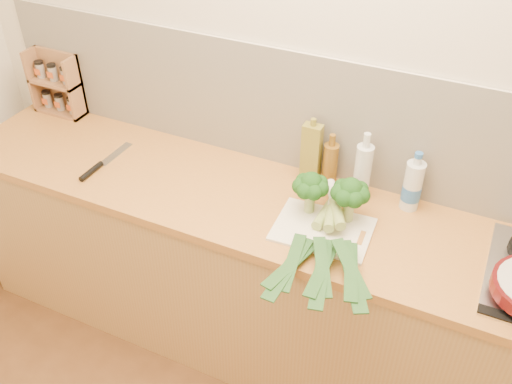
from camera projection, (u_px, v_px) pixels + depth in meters
room_shell at (327, 120)px, 2.34m from camera, size 3.50×3.50×3.50m
counter at (293, 288)px, 2.57m from camera, size 3.20×0.62×0.90m
chopping_board at (323, 229)px, 2.20m from camera, size 0.38×0.29×0.01m
broccoli_left at (311, 186)px, 2.21m from camera, size 0.14×0.15×0.18m
broccoli_right at (350, 193)px, 2.16m from camera, size 0.15×0.15×0.19m
leek_front at (317, 225)px, 2.17m from camera, size 0.11×0.70×0.04m
leek_mid at (328, 232)px, 2.11m from camera, size 0.20×0.62×0.04m
leek_back at (340, 226)px, 2.12m from camera, size 0.36×0.64×0.04m
chefs_knife at (98, 167)px, 2.53m from camera, size 0.05×0.34×0.03m
spice_rack at (58, 86)px, 2.86m from camera, size 0.27×0.11×0.32m
oil_tin at (311, 153)px, 2.38m from camera, size 0.08×0.05×0.30m
glass_bottle at (363, 171)px, 2.30m from camera, size 0.07×0.07×0.30m
amber_bottle at (330, 163)px, 2.39m from camera, size 0.06×0.06×0.24m
water_bottle at (412, 187)px, 2.26m from camera, size 0.08×0.08×0.24m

